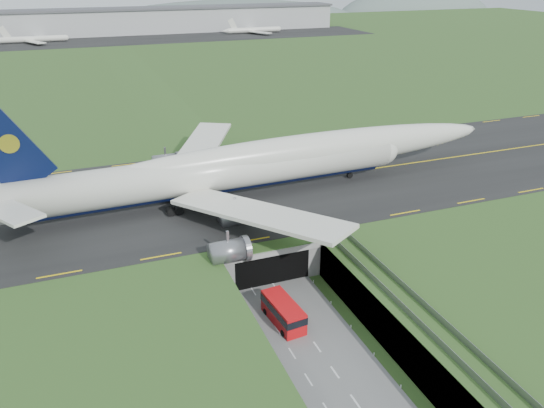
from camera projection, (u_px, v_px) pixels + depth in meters
name	position (u px, v px, depth m)	size (l,w,h in m)	color
ground	(293.00, 314.00, 75.06)	(900.00, 900.00, 0.00)	#324F1F
airfield_deck	(293.00, 296.00, 73.83)	(800.00, 800.00, 6.00)	gray
trench_road	(315.00, 345.00, 68.63)	(12.00, 75.00, 0.20)	slate
taxiway	(226.00, 190.00, 100.68)	(800.00, 44.00, 0.18)	black
tunnel_portal	(254.00, 241.00, 87.93)	(17.00, 22.30, 6.00)	gray
guideway	(448.00, 348.00, 60.17)	(3.00, 53.00, 7.05)	#A8A8A3
jumbo_jet	(251.00, 166.00, 96.55)	(101.33, 63.96, 21.16)	silver
shuttle_tram	(283.00, 312.00, 72.35)	(3.83, 8.39, 3.30)	red
cargo_terminal	(102.00, 22.00, 324.41)	(320.00, 67.00, 15.60)	#B2B2B2
distant_hills	(169.00, 27.00, 464.03)	(700.00, 91.00, 60.00)	#51615E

